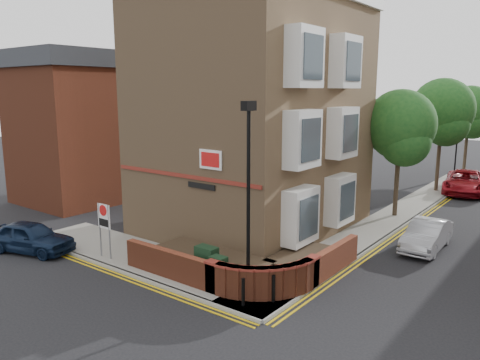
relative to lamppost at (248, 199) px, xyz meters
name	(u,v)px	position (x,y,z in m)	size (l,w,h in m)	color
ground	(188,297)	(-1.60, -1.20, -3.34)	(120.00, 120.00, 0.00)	black
pavement_corner	(150,259)	(-5.10, 0.30, -3.28)	(13.00, 3.00, 0.12)	gray
pavement_main	(407,209)	(0.40, 14.80, -3.28)	(2.00, 32.00, 0.12)	gray
kerb_side	(120,271)	(-5.10, -1.20, -3.28)	(13.00, 0.15, 0.12)	gray
kerb_main_near	(424,211)	(1.40, 14.80, -3.28)	(0.15, 32.00, 0.12)	gray
yellow_lines_side	(115,274)	(-5.10, -1.45, -3.34)	(13.00, 0.28, 0.01)	gold
yellow_lines_main	(429,213)	(1.65, 14.80, -3.34)	(0.28, 32.00, 0.01)	gold
corner_building	(258,101)	(-4.44, 6.80, 2.88)	(8.95, 10.40, 13.60)	#8D6C4B
garden_wall	(234,274)	(-1.60, 1.30, -3.34)	(6.80, 6.00, 1.20)	brown
lamppost	(248,199)	(0.00, 0.00, 0.00)	(0.25, 0.50, 6.30)	black
utility_cabinet_large	(207,263)	(-1.90, 0.10, -2.62)	(0.80, 0.45, 1.20)	black
utility_cabinet_small	(219,272)	(-1.10, -0.20, -2.67)	(0.55, 0.40, 1.10)	black
bollard_near	(243,292)	(0.40, -0.80, -2.77)	(0.11, 0.11, 0.90)	black
bollard_far	(273,288)	(1.00, 0.00, -2.77)	(0.11, 0.11, 0.90)	black
zone_sign	(104,221)	(-6.60, -0.70, -1.70)	(0.72, 0.07, 2.20)	slate
side_building	(102,125)	(-16.60, 6.80, 1.20)	(6.40, 10.40, 9.00)	brown
tree_near	(400,130)	(0.40, 12.85, 1.36)	(3.64, 3.65, 6.70)	#382B1E
tree_mid	(442,114)	(0.40, 20.85, 1.85)	(4.03, 4.03, 7.42)	#382B1E
tree_far	(469,114)	(0.40, 28.85, 1.57)	(3.81, 3.81, 7.00)	#382B1E
traffic_light_assembly	(456,147)	(0.80, 23.80, -0.56)	(0.20, 0.16, 4.20)	black
navy_hatchback	(30,237)	(-9.92, -2.02, -2.69)	(1.55, 3.85, 1.31)	#0E1B33
silver_car_near	(427,235)	(3.27, 8.47, -2.72)	(1.33, 3.81, 1.26)	#A4A6AC
red_car_main	(465,182)	(2.00, 21.63, -2.59)	(2.51, 5.44, 1.51)	maroon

